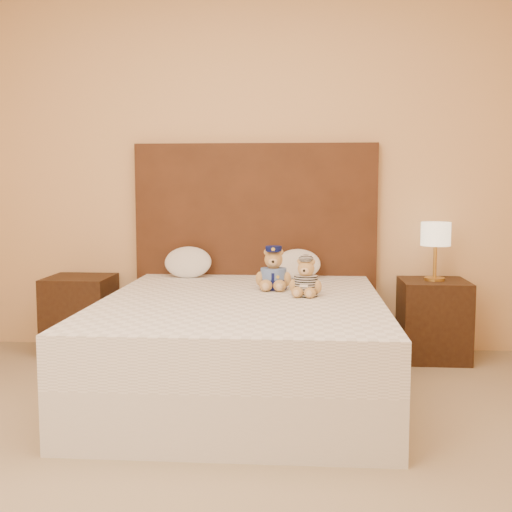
{
  "coord_description": "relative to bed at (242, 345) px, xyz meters",
  "views": [
    {
      "loc": [
        0.35,
        -2.44,
        1.19
      ],
      "look_at": [
        0.06,
        1.45,
        0.77
      ],
      "focal_mm": 45.0,
      "sensor_mm": 36.0,
      "label": 1
    }
  ],
  "objects": [
    {
      "name": "teddy_police",
      "position": [
        0.17,
        0.32,
        0.41
      ],
      "size": [
        0.24,
        0.23,
        0.27
      ],
      "primitive_type": null,
      "rotation": [
        0.0,
        0.0,
        -0.01
      ],
      "color": "#AE7C43",
      "rests_on": "bed"
    },
    {
      "name": "bed",
      "position": [
        0.0,
        0.0,
        0.0
      ],
      "size": [
        1.6,
        2.0,
        0.55
      ],
      "color": "white",
      "rests_on": "ground"
    },
    {
      "name": "teddy_prisoner",
      "position": [
        0.37,
        0.1,
        0.39
      ],
      "size": [
        0.23,
        0.23,
        0.23
      ],
      "primitive_type": null,
      "rotation": [
        0.0,
        0.0,
        -0.19
      ],
      "color": "#AE7C43",
      "rests_on": "bed"
    },
    {
      "name": "nightstand_right",
      "position": [
        1.25,
        0.8,
        -0.0
      ],
      "size": [
        0.45,
        0.45,
        0.55
      ],
      "primitive_type": "cube",
      "color": "#342010",
      "rests_on": "ground"
    },
    {
      "name": "lamp",
      "position": [
        1.25,
        0.8,
        0.57
      ],
      "size": [
        0.2,
        0.2,
        0.4
      ],
      "color": "gold",
      "rests_on": "nightstand_right"
    },
    {
      "name": "pillow_right",
      "position": [
        0.31,
        0.83,
        0.39
      ],
      "size": [
        0.32,
        0.21,
        0.22
      ],
      "primitive_type": "ellipsoid",
      "color": "white",
      "rests_on": "bed"
    },
    {
      "name": "pillow_left",
      "position": [
        -0.47,
        0.83,
        0.39
      ],
      "size": [
        0.34,
        0.22,
        0.24
      ],
      "primitive_type": "ellipsoid",
      "color": "white",
      "rests_on": "bed"
    },
    {
      "name": "ground",
      "position": [
        0.0,
        -1.2,
        -0.28
      ],
      "size": [
        4.0,
        4.5,
        0.0
      ],
      "primitive_type": "cube",
      "color": "tan",
      "rests_on": "ground"
    },
    {
      "name": "headboard",
      "position": [
        0.0,
        1.01,
        0.47
      ],
      "size": [
        1.75,
        0.08,
        1.5
      ],
      "primitive_type": "cube",
      "color": "#4E2A17",
      "rests_on": "ground"
    },
    {
      "name": "room_walls",
      "position": [
        0.0,
        -0.74,
        1.53
      ],
      "size": [
        4.04,
        4.52,
        2.72
      ],
      "color": "#F4C285",
      "rests_on": "ground"
    },
    {
      "name": "nightstand_left",
      "position": [
        -1.25,
        0.8,
        -0.0
      ],
      "size": [
        0.45,
        0.45,
        0.55
      ],
      "primitive_type": "cube",
      "color": "#342010",
      "rests_on": "ground"
    }
  ]
}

